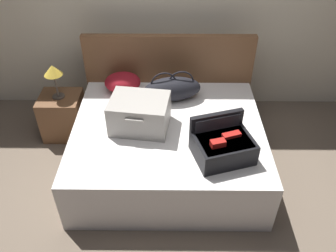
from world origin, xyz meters
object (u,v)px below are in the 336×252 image
object	(u,v)px
hard_case_medium	(223,145)
duffel_bag	(172,89)
pillow_near_headboard	(123,82)
nightstand	(63,115)
hard_case_large	(140,113)
bed	(168,147)
table_lamp	(53,72)

from	to	relation	value
hard_case_medium	duffel_bag	distance (m)	0.96
pillow_near_headboard	nightstand	size ratio (longest dim) A/B	0.76
duffel_bag	nightstand	world-z (taller)	duffel_bag
hard_case_large	hard_case_medium	world-z (taller)	hard_case_medium
bed	hard_case_large	size ratio (longest dim) A/B	3.14
pillow_near_headboard	table_lamp	bearing A→B (deg)	-173.19
pillow_near_headboard	nightstand	distance (m)	0.80
bed	duffel_bag	world-z (taller)	duffel_bag
bed	table_lamp	distance (m)	1.41
bed	table_lamp	world-z (taller)	table_lamp
duffel_bag	nightstand	distance (m)	1.29
hard_case_large	pillow_near_headboard	size ratio (longest dim) A/B	1.50
bed	duffel_bag	size ratio (longest dim) A/B	2.88
hard_case_medium	table_lamp	size ratio (longest dim) A/B	1.48
hard_case_medium	table_lamp	distance (m)	1.90
pillow_near_headboard	duffel_bag	bearing A→B (deg)	-16.20
bed	table_lamp	bearing A→B (deg)	155.62
duffel_bag	nightstand	bearing A→B (deg)	176.62
duffel_bag	pillow_near_headboard	xyz separation A→B (m)	(-0.53, 0.15, -0.02)
duffel_bag	pillow_near_headboard	bearing A→B (deg)	163.80
hard_case_large	pillow_near_headboard	xyz separation A→B (m)	(-0.23, 0.62, -0.05)
hard_case_large	duffel_bag	xyz separation A→B (m)	(0.30, 0.46, -0.03)
hard_case_medium	nightstand	world-z (taller)	hard_case_medium
hard_case_large	hard_case_medium	distance (m)	0.83
pillow_near_headboard	table_lamp	size ratio (longest dim) A/B	1.00
bed	duffel_bag	distance (m)	0.61
hard_case_medium	pillow_near_headboard	size ratio (longest dim) A/B	1.47
duffel_bag	table_lamp	world-z (taller)	table_lamp
bed	hard_case_large	distance (m)	0.50
hard_case_medium	hard_case_large	bearing A→B (deg)	134.34
hard_case_large	duffel_bag	size ratio (longest dim) A/B	0.92
bed	hard_case_large	world-z (taller)	hard_case_large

